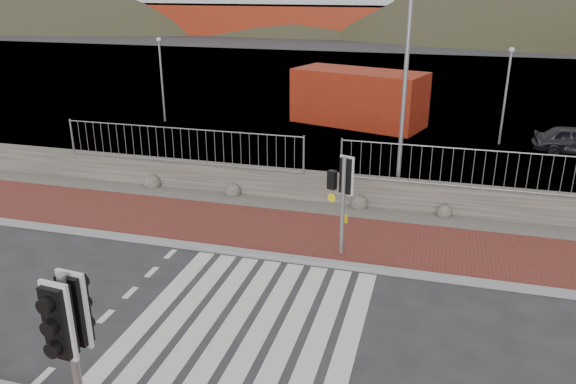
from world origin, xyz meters
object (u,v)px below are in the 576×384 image
(streetlight, at_px, (411,60))
(shipping_container, at_px, (358,98))
(car_a, at_px, (576,140))
(traffic_signal_far, at_px, (342,185))
(traffic_signal_near, at_px, (70,331))

(streetlight, bearing_deg, shipping_container, 114.49)
(shipping_container, height_order, car_a, shipping_container)
(traffic_signal_far, distance_m, shipping_container, 14.43)
(streetlight, bearing_deg, traffic_signal_near, -98.84)
(traffic_signal_near, bearing_deg, car_a, 67.42)
(shipping_container, bearing_deg, traffic_signal_far, -65.80)
(traffic_signal_near, relative_size, streetlight, 0.39)
(traffic_signal_near, xyz_separation_m, car_a, (10.00, 19.10, -1.66))
(traffic_signal_far, height_order, car_a, traffic_signal_far)
(traffic_signal_far, distance_m, streetlight, 5.26)
(traffic_signal_near, height_order, car_a, traffic_signal_near)
(traffic_signal_far, bearing_deg, car_a, -102.17)
(streetlight, bearing_deg, car_a, 55.81)
(streetlight, distance_m, car_a, 10.38)
(traffic_signal_near, relative_size, car_a, 0.94)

